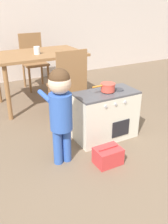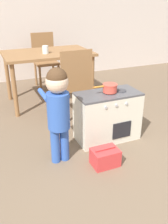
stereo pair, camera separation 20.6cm
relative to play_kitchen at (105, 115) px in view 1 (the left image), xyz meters
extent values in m
plane|color=brown|center=(-0.14, -0.90, -0.26)|extent=(16.00, 16.00, 0.00)
cube|color=beige|center=(-0.14, 2.54, 1.04)|extent=(10.00, 0.06, 2.60)
cube|color=silver|center=(0.00, 0.00, -0.01)|extent=(0.66, 0.34, 0.51)
cube|color=#4C4C51|center=(0.00, 0.00, 0.25)|extent=(0.66, 0.34, 0.02)
cylinder|color=#38383D|center=(0.02, 0.00, 0.27)|extent=(0.11, 0.11, 0.01)
cylinder|color=#38383D|center=(0.15, 0.00, 0.27)|extent=(0.11, 0.11, 0.01)
cube|color=black|center=(0.08, -0.17, -0.10)|extent=(0.21, 0.01, 0.18)
cylinder|color=#B2B2B7|center=(-0.12, -0.17, 0.19)|extent=(0.03, 0.01, 0.03)
cylinder|color=#B2B2B7|center=(0.00, -0.17, 0.19)|extent=(0.03, 0.01, 0.03)
cylinder|color=#B2B2B7|center=(0.12, -0.17, 0.19)|extent=(0.03, 0.01, 0.03)
cylinder|color=#E04C3D|center=(0.02, 0.00, 0.31)|extent=(0.14, 0.14, 0.08)
cylinder|color=#E04C3D|center=(0.02, 0.00, 0.35)|extent=(0.15, 0.15, 0.01)
cylinder|color=orange|center=(-0.11, 0.00, 0.34)|extent=(0.11, 0.02, 0.02)
cylinder|color=#335BB7|center=(-0.64, -0.20, -0.09)|extent=(0.08, 0.08, 0.35)
cylinder|color=#335BB7|center=(-0.55, -0.20, -0.09)|extent=(0.08, 0.08, 0.35)
cylinder|color=#335BB7|center=(-0.60, -0.20, 0.25)|extent=(0.20, 0.20, 0.33)
sphere|color=beige|center=(-0.60, -0.20, 0.51)|extent=(0.19, 0.19, 0.19)
sphere|color=#4C331E|center=(-0.60, -0.20, 0.55)|extent=(0.18, 0.18, 0.18)
cylinder|color=#335BB7|center=(-0.69, -0.07, 0.37)|extent=(0.04, 0.26, 0.04)
cylinder|color=#335BB7|center=(-0.51, -0.07, 0.37)|extent=(0.04, 0.26, 0.04)
cube|color=#D13838|center=(-0.24, -0.42, -0.18)|extent=(0.24, 0.18, 0.16)
cylinder|color=#D13838|center=(-0.24, -0.42, -0.09)|extent=(0.19, 0.02, 0.02)
cube|color=olive|center=(-0.28, 1.26, 0.45)|extent=(1.19, 0.76, 0.03)
cylinder|color=olive|center=(-0.81, 0.94, 0.08)|extent=(0.06, 0.06, 0.70)
cylinder|color=olive|center=(0.26, 0.94, 0.08)|extent=(0.06, 0.06, 0.70)
cylinder|color=olive|center=(0.26, 1.59, 0.08)|extent=(0.06, 0.06, 0.70)
cube|color=olive|center=(-0.16, 0.65, 0.15)|extent=(0.38, 0.38, 0.03)
cube|color=olive|center=(-0.16, 0.48, 0.40)|extent=(0.38, 0.02, 0.45)
cylinder|color=olive|center=(-0.32, 0.49, -0.06)|extent=(0.04, 0.04, 0.40)
cylinder|color=olive|center=(0.00, 0.49, -0.06)|extent=(0.04, 0.04, 0.40)
cylinder|color=olive|center=(-0.32, 0.81, -0.06)|extent=(0.04, 0.04, 0.40)
cylinder|color=olive|center=(0.00, 0.81, -0.06)|extent=(0.04, 0.04, 0.40)
cube|color=olive|center=(-0.12, 1.94, 0.15)|extent=(0.38, 0.38, 0.03)
cube|color=olive|center=(-0.12, 2.11, 0.40)|extent=(0.38, 0.02, 0.45)
cylinder|color=olive|center=(-0.28, 1.78, -0.06)|extent=(0.04, 0.04, 0.40)
cylinder|color=olive|center=(0.03, 1.78, -0.06)|extent=(0.04, 0.04, 0.40)
cylinder|color=olive|center=(-0.28, 2.10, -0.06)|extent=(0.04, 0.04, 0.40)
cylinder|color=olive|center=(0.03, 2.10, -0.06)|extent=(0.04, 0.04, 0.40)
cylinder|color=white|center=(-0.32, 1.18, 0.52)|extent=(0.08, 0.08, 0.10)
camera|label=1|loc=(-1.35, -2.01, 1.15)|focal=40.00mm
camera|label=2|loc=(-1.17, -2.10, 1.15)|focal=40.00mm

